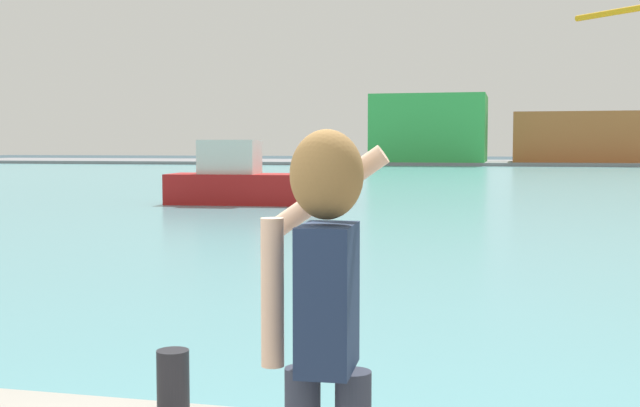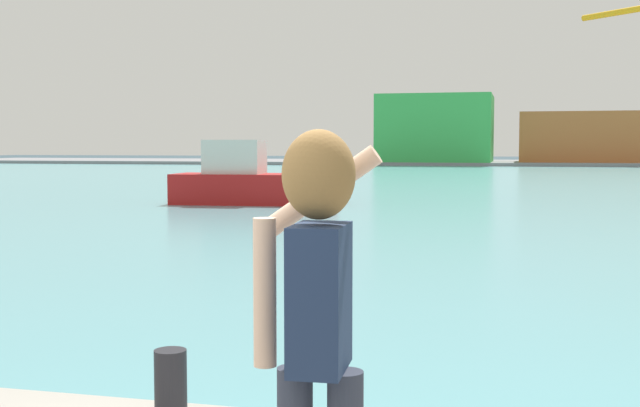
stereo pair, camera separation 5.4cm
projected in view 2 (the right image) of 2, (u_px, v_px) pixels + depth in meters
ground_plane at (490, 179)px, 51.72m from camera, size 220.00×220.00×0.00m
harbor_water at (491, 178)px, 53.66m from camera, size 140.00×100.00×0.02m
far_shore_dock at (503, 163)px, 92.38m from camera, size 140.00×20.00×0.37m
person_photographer at (317, 306)px, 3.09m from camera, size 0.53×0.55×1.74m
harbor_bollard at (171, 386)px, 4.90m from camera, size 0.20×0.20×0.45m
boat_moored at (250, 182)px, 29.46m from camera, size 6.04×2.62×2.33m
warehouse_left at (436, 129)px, 89.14m from camera, size 12.18×10.17×7.27m
warehouse_right at (587, 137)px, 87.65m from camera, size 14.22×9.06×5.35m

